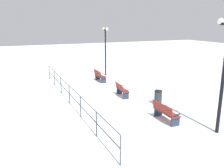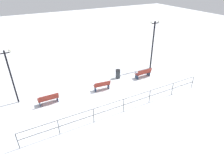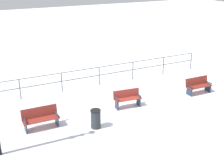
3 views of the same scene
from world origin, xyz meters
name	(u,v)px [view 1 (image 1 of 3)]	position (x,y,z in m)	size (l,w,h in m)	color
ground_plane	(124,96)	(0.00, 0.00, 0.00)	(80.00, 80.00, 0.00)	white
bench_nearest	(165,112)	(0.03, -4.44, 0.47)	(0.59, 1.59, 0.92)	maroon
bench_second	(122,90)	(-0.15, 0.01, 0.47)	(0.63, 1.44, 0.88)	maroon
bench_third	(100,76)	(0.03, 4.44, 0.45)	(0.55, 1.53, 0.88)	maroon
lamppost_middle	(105,42)	(1.39, 6.48, 2.97)	(0.27, 1.01, 4.26)	black
waterfront_railing	(69,91)	(-3.57, 0.00, 0.77)	(0.05, 13.94, 1.13)	#4C5156
trash_bin	(158,98)	(1.10, -2.28, 0.43)	(0.45, 0.45, 0.86)	#2D3338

